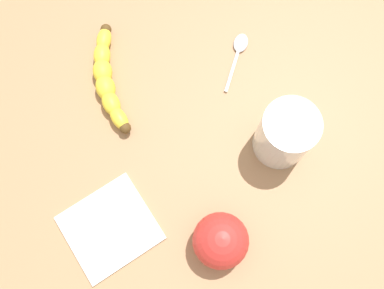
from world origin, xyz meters
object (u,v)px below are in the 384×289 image
at_px(smoothie_glass, 285,135).
at_px(apple_fruit, 221,241).
at_px(teaspoon, 240,46).
at_px(banana, 107,79).

bearing_deg(smoothie_glass, apple_fruit, -161.48).
height_order(apple_fruit, teaspoon, apple_fruit).
bearing_deg(teaspoon, smoothie_glass, -144.31).
xyz_separation_m(banana, smoothie_glass, (0.15, -0.26, 0.03)).
relative_size(banana, teaspoon, 1.79).
bearing_deg(banana, teaspoon, 93.66).
bearing_deg(apple_fruit, banana, 85.57).
distance_m(banana, smoothie_glass, 0.30).
relative_size(banana, apple_fruit, 2.21).
relative_size(smoothie_glass, apple_fruit, 1.29).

